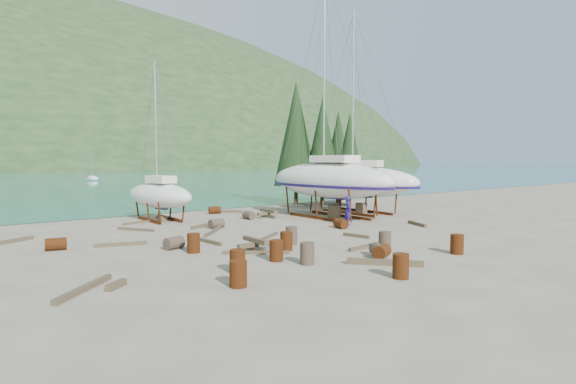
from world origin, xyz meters
TOP-DOWN VIEW (x-y plane):
  - ground at (0.00, 0.00)m, footprint 600.00×600.00m
  - far_house_right at (30.00, 190.00)m, footprint 6.60×5.60m
  - cypress_near_right at (12.50, 12.00)m, footprint 3.60×3.60m
  - cypress_mid_right at (14.00, 10.00)m, footprint 3.06×3.06m
  - cypress_back_left at (11.00, 14.00)m, footprint 4.14×4.14m
  - cypress_far_right at (15.50, 13.00)m, footprint 3.24×3.24m
  - moored_boat_mid at (10.00, 80.00)m, footprint 2.00×5.00m
  - large_sailboat_near at (6.82, 5.06)m, footprint 4.22×11.26m
  - large_sailboat_far at (10.54, 5.81)m, footprint 6.29×10.28m
  - small_sailboat_shore at (-3.47, 11.17)m, footprint 3.47×7.12m
  - worker at (5.28, 1.63)m, footprint 0.74×0.83m
  - drum_0 at (-6.89, -4.57)m, footprint 0.58×0.58m
  - drum_1 at (-0.64, -5.94)m, footprint 0.97×1.05m
  - drum_2 at (-11.29, 4.25)m, footprint 1.00×0.79m
  - drum_3 at (-2.75, -8.78)m, footprint 0.58×0.58m
  - drum_4 at (1.55, 12.49)m, footprint 1.02×0.82m
  - drum_5 at (0.75, -5.16)m, footprint 0.58×0.58m
  - drum_6 at (3.92, 0.93)m, footprint 0.76×0.98m
  - drum_7 at (2.62, -7.69)m, footprint 0.58×0.58m
  - drum_8 at (-6.51, -0.20)m, footprint 0.58×0.58m
  - drum_9 at (-2.09, 5.66)m, footprint 0.93×0.66m
  - drum_10 at (-4.57, -3.87)m, footprint 0.58×0.58m
  - drum_11 at (1.82, 8.01)m, footprint 0.61×0.90m
  - drum_12 at (-0.72, -6.22)m, footprint 1.03×0.86m
  - drum_13 at (-7.84, -6.17)m, footprint 0.58×0.58m
  - drum_14 at (-2.90, -2.39)m, footprint 0.58×0.58m
  - drum_15 at (-6.86, 1.13)m, footprint 1.00×0.80m
  - drum_16 at (-3.95, -5.11)m, footprint 0.58×0.58m
  - drum_17 at (-1.75, -1.33)m, footprint 0.58×0.58m
  - timber_0 at (-4.89, 10.78)m, footprint 2.71×0.87m
  - timber_1 at (8.74, -1.18)m, footprint 1.08×2.02m
  - timber_2 at (-12.52, 7.82)m, footprint 1.81×1.18m
  - timber_3 at (-4.46, -2.21)m, footprint 2.47×1.92m
  - timber_5 at (0.74, -4.28)m, footprint 3.11×0.42m
  - timber_6 at (2.94, 12.34)m, footprint 1.48×1.33m
  - timber_7 at (2.31, -1.89)m, footprint 0.48×1.63m
  - timber_8 at (-2.65, 6.50)m, footprint 1.85×1.00m
  - timber_10 at (-3.10, 4.24)m, footprint 2.29×2.32m
  - timber_11 at (-1.51, 0.87)m, footprint 1.98×1.36m
  - timber_12 at (-4.84, 1.66)m, footprint 0.38×2.53m
  - timber_13 at (-11.05, -3.82)m, footprint 0.84×0.75m
  - timber_14 at (-11.97, -3.55)m, footprint 2.29×2.22m
  - timber_15 at (-6.33, 7.82)m, footprint 1.46×2.30m
  - timber_16 at (-1.63, -7.13)m, footprint 2.11×2.42m
  - timber_17 at (-8.59, 3.46)m, footprint 2.40×0.81m
  - timber_pile_fore at (-4.11, -1.59)m, footprint 1.80×1.80m
  - timber_pile_aft at (3.45, 7.97)m, footprint 1.80×1.80m

SIDE VIEW (x-z plane):
  - ground at x=0.00m, z-range 0.00..0.00m
  - timber_0 at x=-4.89m, z-range 0.00..0.14m
  - timber_15 at x=-6.33m, z-range 0.00..0.15m
  - timber_3 at x=-4.46m, z-range 0.00..0.15m
  - timber_11 at x=-1.51m, z-range 0.00..0.15m
  - timber_5 at x=0.74m, z-range 0.00..0.16m
  - timber_17 at x=-8.59m, z-range 0.00..0.16m
  - timber_10 at x=-3.10m, z-range 0.00..0.16m
  - timber_12 at x=-4.84m, z-range 0.00..0.17m
  - timber_7 at x=2.31m, z-range 0.00..0.17m
  - timber_14 at x=-11.97m, z-range 0.00..0.18m
  - timber_2 at x=-12.52m, z-range 0.00..0.19m
  - timber_8 at x=-2.65m, z-range 0.00..0.19m
  - timber_6 at x=2.94m, z-range 0.00..0.19m
  - timber_1 at x=8.74m, z-range 0.00..0.19m
  - timber_13 at x=-11.05m, z-range 0.00..0.22m
  - timber_16 at x=-1.63m, z-range 0.00..0.23m
  - drum_1 at x=-0.64m, z-range 0.00..0.58m
  - drum_2 at x=-11.29m, z-range 0.00..0.58m
  - drum_4 at x=1.55m, z-range 0.00..0.58m
  - drum_6 at x=3.92m, z-range 0.00..0.58m
  - drum_9 at x=-2.09m, z-range 0.00..0.58m
  - drum_11 at x=1.82m, z-range 0.00..0.58m
  - drum_12 at x=-0.72m, z-range 0.00..0.58m
  - drum_15 at x=-6.86m, z-range 0.00..0.58m
  - timber_pile_fore at x=-4.11m, z-range 0.00..0.60m
  - timber_pile_aft at x=3.45m, z-range 0.00..0.60m
  - moored_boat_mid at x=10.00m, z-range -2.64..3.41m
  - drum_0 at x=-6.89m, z-range 0.00..0.88m
  - drum_3 at x=-2.75m, z-range 0.00..0.88m
  - drum_5 at x=0.75m, z-range 0.00..0.88m
  - drum_7 at x=2.62m, z-range 0.00..0.88m
  - drum_8 at x=-6.51m, z-range 0.00..0.88m
  - drum_10 at x=-4.57m, z-range 0.00..0.88m
  - drum_13 at x=-7.84m, z-range 0.00..0.88m
  - drum_14 at x=-2.90m, z-range 0.00..0.88m
  - drum_16 at x=-3.95m, z-range 0.00..0.88m
  - drum_17 at x=-1.75m, z-range 0.00..0.88m
  - worker at x=5.28m, z-range 0.00..1.90m
  - small_sailboat_shore at x=-3.47m, z-range -3.66..7.27m
  - large_sailboat_far at x=10.54m, z-range -5.28..10.41m
  - large_sailboat_near at x=6.82m, z-range -5.88..11.46m
  - far_house_right at x=30.00m, z-range 0.12..5.72m
  - cypress_mid_right at x=14.00m, z-range 0.67..9.17m
  - cypress_far_right at x=15.50m, z-range 0.71..9.71m
  - cypress_near_right at x=12.50m, z-range 0.79..10.79m
  - cypress_back_left at x=11.00m, z-range 0.91..12.41m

